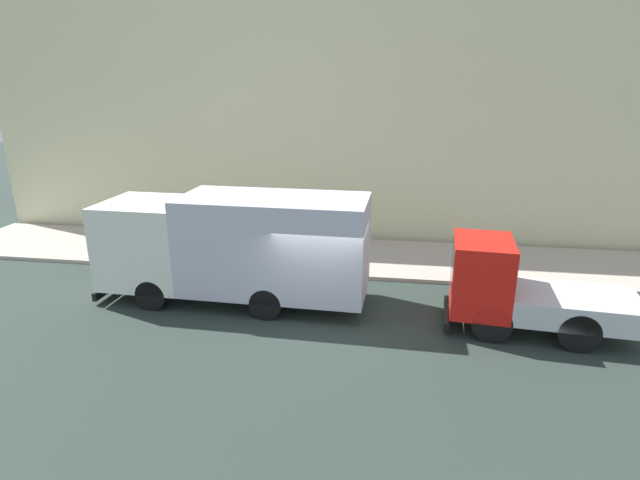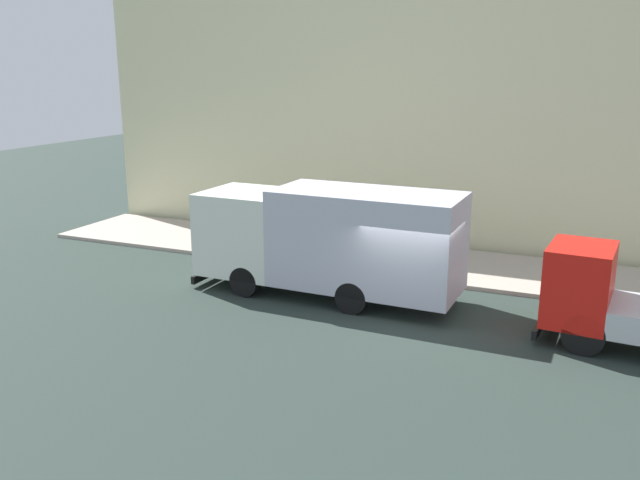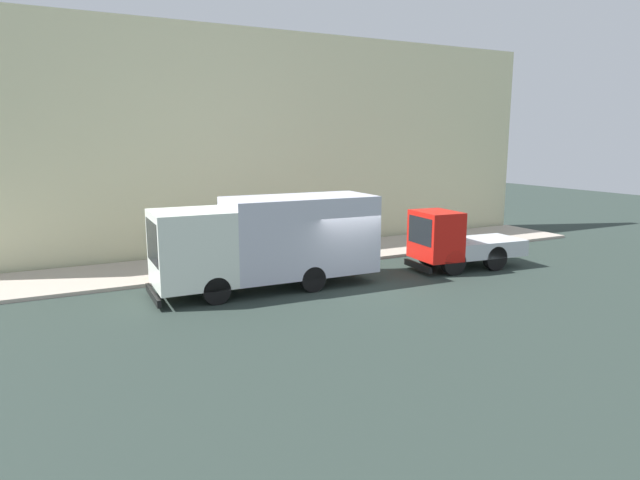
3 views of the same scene
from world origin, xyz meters
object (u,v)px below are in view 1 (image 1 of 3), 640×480
object	(u,v)px
small_flatbed_truck	(519,290)
street_sign_post	(267,225)
traffic_cone_orange	(169,250)
large_utility_truck	(236,244)
pedestrian_standing	(323,228)
pedestrian_walking	(235,236)

from	to	relation	value
small_flatbed_truck	street_sign_post	size ratio (longest dim) A/B	1.92
small_flatbed_truck	traffic_cone_orange	world-z (taller)	small_flatbed_truck
large_utility_truck	small_flatbed_truck	bearing A→B (deg)	-93.61
traffic_cone_orange	pedestrian_standing	bearing A→B (deg)	-72.81
small_flatbed_truck	traffic_cone_orange	size ratio (longest dim) A/B	7.42
pedestrian_walking	traffic_cone_orange	size ratio (longest dim) A/B	2.50
traffic_cone_orange	large_utility_truck	bearing A→B (deg)	-128.80
large_utility_truck	small_flatbed_truck	world-z (taller)	large_utility_truck
pedestrian_walking	pedestrian_standing	bearing A→B (deg)	-134.15
pedestrian_walking	street_sign_post	bearing A→B (deg)	179.45
traffic_cone_orange	street_sign_post	size ratio (longest dim) A/B	0.26
small_flatbed_truck	pedestrian_walking	size ratio (longest dim) A/B	2.97
pedestrian_standing	street_sign_post	xyz separation A→B (m)	(-1.85, 1.62, 0.58)
pedestrian_walking	street_sign_post	size ratio (longest dim) A/B	0.65
large_utility_truck	small_flatbed_truck	distance (m)	7.79
small_flatbed_truck	pedestrian_walking	distance (m)	9.53
traffic_cone_orange	street_sign_post	bearing A→B (deg)	-93.24
pedestrian_walking	pedestrian_standing	distance (m)	3.21
small_flatbed_truck	traffic_cone_orange	distance (m)	11.67
pedestrian_walking	traffic_cone_orange	world-z (taller)	pedestrian_walking
pedestrian_standing	street_sign_post	size ratio (longest dim) A/B	0.68
pedestrian_standing	street_sign_post	bearing A→B (deg)	169.75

